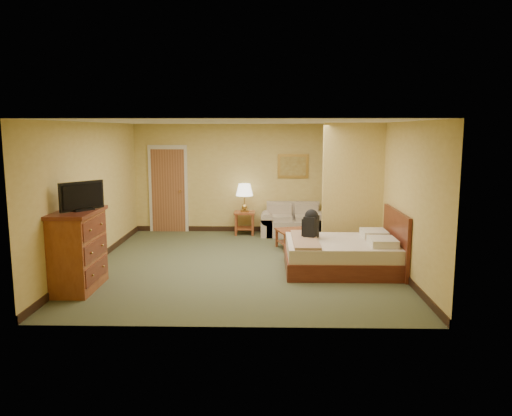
{
  "coord_description": "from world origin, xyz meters",
  "views": [
    {
      "loc": [
        0.44,
        -8.98,
        2.47
      ],
      "look_at": [
        0.23,
        0.6,
        0.96
      ],
      "focal_mm": 35.0,
      "sensor_mm": 36.0,
      "label": 1
    }
  ],
  "objects_px": {
    "coffee_table": "(293,235)",
    "dresser": "(78,250)",
    "bed": "(345,254)",
    "loveseat": "(293,225)"
  },
  "relations": [
    {
      "from": "dresser",
      "to": "bed",
      "type": "relative_size",
      "value": 0.63
    },
    {
      "from": "loveseat",
      "to": "bed",
      "type": "xyz_separation_m",
      "value": [
        0.76,
        -2.93,
        0.04
      ]
    },
    {
      "from": "dresser",
      "to": "bed",
      "type": "bearing_deg",
      "value": 15.21
    },
    {
      "from": "loveseat",
      "to": "bed",
      "type": "relative_size",
      "value": 0.77
    },
    {
      "from": "loveseat",
      "to": "dresser",
      "type": "bearing_deg",
      "value": -130.78
    },
    {
      "from": "dresser",
      "to": "bed",
      "type": "xyz_separation_m",
      "value": [
        4.3,
        1.17,
        -0.34
      ]
    },
    {
      "from": "loveseat",
      "to": "coffee_table",
      "type": "height_order",
      "value": "loveseat"
    },
    {
      "from": "bed",
      "to": "loveseat",
      "type": "bearing_deg",
      "value": 104.54
    },
    {
      "from": "coffee_table",
      "to": "dresser",
      "type": "relative_size",
      "value": 0.64
    },
    {
      "from": "coffee_table",
      "to": "dresser",
      "type": "height_order",
      "value": "dresser"
    }
  ]
}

